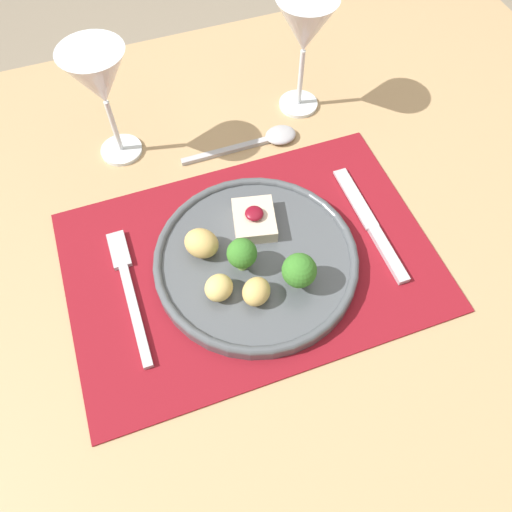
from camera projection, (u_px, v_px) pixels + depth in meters
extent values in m
plane|color=gray|center=(253.00, 405.00, 1.29)|extent=(8.00, 8.00, 0.00)
cube|color=tan|center=(251.00, 267.00, 0.69)|extent=(1.34, 1.04, 0.03)
cylinder|color=tan|center=(410.00, 133.00, 1.32)|extent=(0.06, 0.06, 0.69)
cube|color=maroon|center=(250.00, 261.00, 0.67)|extent=(0.49, 0.33, 0.00)
cylinder|color=#4C5156|center=(256.00, 261.00, 0.66)|extent=(0.27, 0.27, 0.02)
torus|color=#4C5156|center=(256.00, 258.00, 0.66)|extent=(0.27, 0.27, 0.01)
cube|color=beige|center=(254.00, 220.00, 0.68)|extent=(0.07, 0.08, 0.02)
ellipsoid|color=maroon|center=(254.00, 213.00, 0.66)|extent=(0.02, 0.02, 0.01)
cylinder|color=#84B256|center=(242.00, 263.00, 0.64)|extent=(0.01, 0.01, 0.02)
sphere|color=#387A28|center=(242.00, 253.00, 0.62)|extent=(0.04, 0.04, 0.04)
cylinder|color=#84B256|center=(298.00, 280.00, 0.63)|extent=(0.01, 0.01, 0.02)
sphere|color=#387A28|center=(299.00, 271.00, 0.61)|extent=(0.04, 0.04, 0.04)
ellipsoid|color=#DBBC6B|center=(219.00, 288.00, 0.62)|extent=(0.05, 0.05, 0.03)
ellipsoid|color=tan|center=(256.00, 292.00, 0.61)|extent=(0.05, 0.05, 0.03)
ellipsoid|color=tan|center=(202.00, 243.00, 0.65)|extent=(0.06, 0.06, 0.04)
cube|color=#B2B2B7|center=(135.00, 314.00, 0.63)|extent=(0.01, 0.15, 0.01)
cube|color=#B2B2B7|center=(119.00, 250.00, 0.68)|extent=(0.02, 0.06, 0.01)
cube|color=#B2B2B7|center=(388.00, 254.00, 0.67)|extent=(0.02, 0.09, 0.01)
cube|color=#B2B2B7|center=(355.00, 198.00, 0.72)|extent=(0.02, 0.11, 0.00)
cube|color=#B2B2B7|center=(226.00, 151.00, 0.78)|extent=(0.14, 0.01, 0.01)
ellipsoid|color=#B2B2B7|center=(281.00, 135.00, 0.79)|extent=(0.05, 0.04, 0.01)
cylinder|color=white|center=(298.00, 104.00, 0.83)|extent=(0.06, 0.06, 0.01)
cylinder|color=white|center=(301.00, 78.00, 0.79)|extent=(0.01, 0.01, 0.10)
cone|color=white|center=(305.00, 26.00, 0.71)|extent=(0.09, 0.09, 0.08)
cylinder|color=white|center=(122.00, 150.00, 0.78)|extent=(0.06, 0.06, 0.01)
cylinder|color=white|center=(114.00, 126.00, 0.74)|extent=(0.01, 0.01, 0.09)
cone|color=white|center=(98.00, 78.00, 0.66)|extent=(0.09, 0.09, 0.08)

